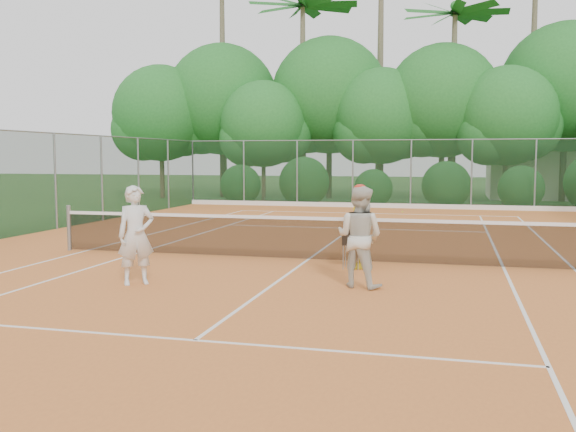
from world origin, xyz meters
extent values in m
plane|color=#234719|center=(0.00, 0.00, 0.00)|extent=(120.00, 120.00, 0.00)
cube|color=orange|center=(0.00, 0.00, 0.01)|extent=(18.00, 36.00, 0.02)
cube|color=beige|center=(9.00, 24.00, 1.50)|extent=(8.00, 5.00, 3.00)
cylinder|color=gray|center=(-5.94, 0.00, 0.57)|extent=(0.10, 0.10, 1.10)
cube|color=black|center=(0.00, 0.00, 0.48)|extent=(11.87, 0.03, 0.86)
cube|color=white|center=(0.00, 0.00, 0.95)|extent=(11.87, 0.04, 0.07)
imported|color=silver|center=(-2.38, -3.37, 0.90)|extent=(0.77, 0.73, 1.76)
imported|color=beige|center=(1.51, -2.61, 0.90)|extent=(1.03, 0.91, 1.77)
ellipsoid|color=red|center=(1.51, -2.61, 1.75)|extent=(0.22, 0.22, 0.14)
imported|color=yellow|center=(1.23, -0.75, 0.79)|extent=(0.61, 0.98, 1.55)
cylinder|color=gray|center=(0.95, -0.98, 0.27)|extent=(0.02, 0.02, 0.49)
cylinder|color=gray|center=(1.26, -0.68, 0.27)|extent=(0.02, 0.02, 0.49)
cube|color=black|center=(1.10, -0.83, 0.66)|extent=(0.34, 0.34, 0.29)
sphere|color=#C4D130|center=(1.29, 9.23, 0.05)|extent=(0.07, 0.07, 0.07)
sphere|color=#C7D130|center=(1.12, 12.69, 0.05)|extent=(0.07, 0.07, 0.07)
sphere|color=gold|center=(3.97, 8.75, 0.05)|extent=(0.07, 0.07, 0.07)
cube|color=white|center=(0.00, 11.88, 0.02)|extent=(11.03, 0.06, 0.01)
cube|color=white|center=(-5.49, 0.00, 0.02)|extent=(0.06, 23.77, 0.01)
cube|color=white|center=(5.49, 0.00, 0.02)|extent=(0.06, 23.77, 0.01)
cube|color=white|center=(-4.11, 0.00, 0.02)|extent=(0.06, 23.77, 0.01)
cube|color=white|center=(4.11, 0.00, 0.02)|extent=(0.06, 23.77, 0.01)
cube|color=white|center=(0.00, 6.40, 0.02)|extent=(8.23, 0.06, 0.01)
cube|color=white|center=(0.00, -6.40, 0.02)|extent=(8.23, 0.06, 0.01)
cube|color=white|center=(0.00, 0.00, 0.02)|extent=(0.06, 12.80, 0.01)
cube|color=#19381E|center=(0.00, 15.00, 1.52)|extent=(18.00, 0.02, 3.00)
cylinder|color=gray|center=(-9.00, 15.00, 1.52)|extent=(0.07, 0.07, 3.00)
cylinder|color=gray|center=(-9.00, 15.00, 1.52)|extent=(0.07, 0.07, 3.00)
cylinder|color=brown|center=(-12.50, 19.00, 1.88)|extent=(0.26, 0.26, 3.75)
sphere|color=#206123|center=(-12.50, 19.00, 4.65)|extent=(5.25, 5.25, 5.25)
cylinder|color=brown|center=(-9.50, 20.50, 2.20)|extent=(0.30, 0.30, 4.40)
sphere|color=#206123|center=(-9.50, 20.50, 5.46)|extent=(6.16, 6.16, 6.16)
cylinder|color=brown|center=(-6.50, 18.50, 1.60)|extent=(0.22, 0.22, 3.20)
sphere|color=#206123|center=(-6.50, 18.50, 3.97)|extent=(4.48, 4.48, 4.48)
cylinder|color=brown|center=(-3.50, 21.00, 2.25)|extent=(0.31, 0.31, 4.50)
sphere|color=#206123|center=(-3.50, 21.00, 5.58)|extent=(6.30, 6.30, 6.30)
cylinder|color=brown|center=(-0.50, 19.50, 1.75)|extent=(0.24, 0.24, 3.50)
sphere|color=#206123|center=(-0.50, 19.50, 4.34)|extent=(4.90, 4.90, 4.90)
cylinder|color=brown|center=(2.50, 20.00, 2.05)|extent=(0.28, 0.28, 4.10)
sphere|color=#206123|center=(2.50, 20.00, 5.08)|extent=(5.74, 5.74, 5.74)
cylinder|color=brown|center=(5.50, 18.80, 1.70)|extent=(0.23, 0.23, 3.40)
sphere|color=#206123|center=(5.50, 18.80, 4.22)|extent=(4.76, 4.76, 4.76)
cylinder|color=brown|center=(8.50, 21.50, 2.33)|extent=(0.32, 0.32, 4.65)
sphere|color=#206123|center=(8.50, 21.50, 5.77)|extent=(6.51, 6.51, 6.51)
cone|color=brown|center=(-10.00, 22.00, 6.50)|extent=(0.44, 0.44, 13.00)
cone|color=brown|center=(-5.00, 21.00, 5.50)|extent=(0.44, 0.44, 11.00)
cone|color=brown|center=(-1.00, 23.00, 7.50)|extent=(0.44, 0.44, 15.00)
cone|color=brown|center=(3.00, 20.50, 5.00)|extent=(0.44, 0.44, 10.00)
sphere|color=#206123|center=(3.00, 20.50, 9.85)|extent=(0.50, 0.50, 0.50)
cone|color=brown|center=(7.00, 22.50, 6.00)|extent=(0.44, 0.44, 12.00)
camera|label=1|loc=(3.05, -13.64, 2.30)|focal=40.00mm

